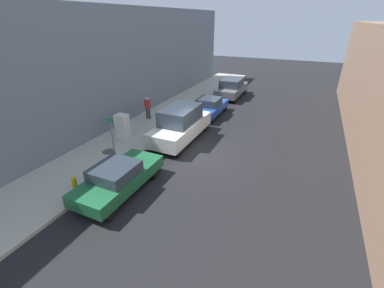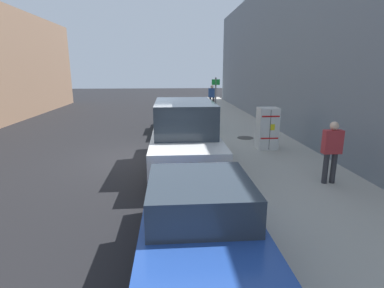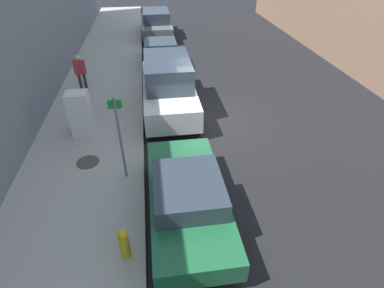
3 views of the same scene
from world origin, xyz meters
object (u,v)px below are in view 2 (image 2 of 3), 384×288
pedestrian_walking_far (332,148)px  pedestrian_standing_near (212,95)px  parked_van_white (184,136)px  discarded_refrigerator (267,128)px  parked_hatchback_blue (200,226)px  street_sign_post (215,103)px  parked_sedan_green (179,117)px  fire_hydrant (206,116)px

pedestrian_walking_far → pedestrian_standing_near: bearing=153.1°
pedestrian_walking_far → parked_van_white: size_ratio=0.32×
discarded_refrigerator → parked_van_white: (3.18, 1.62, 0.12)m
parked_van_white → parked_hatchback_blue: size_ratio=1.26×
street_sign_post → parked_sedan_green: 2.48m
street_sign_post → parked_hatchback_blue: street_sign_post is taller
street_sign_post → fire_hydrant: street_sign_post is taller
parked_hatchback_blue → pedestrian_standing_near: bearing=-98.5°
discarded_refrigerator → pedestrian_walking_far: size_ratio=0.95×
street_sign_post → pedestrian_standing_near: street_sign_post is taller
pedestrian_walking_far → parked_van_white: bearing=-148.6°
pedestrian_walking_far → parked_sedan_green: 8.72m
fire_hydrant → parked_hatchback_blue: bearing=82.7°
discarded_refrigerator → street_sign_post: street_sign_post is taller
pedestrian_standing_near → parked_sedan_green: pedestrian_standing_near is taller
pedestrian_walking_far → parked_hatchback_blue: 4.77m
parked_sedan_green → parked_van_white: parked_van_white is taller
street_sign_post → parked_hatchback_blue: (1.61, 9.19, -0.87)m
parked_sedan_green → parked_van_white: bearing=90.0°
fire_hydrant → parked_van_white: bearing=77.7°
pedestrian_walking_far → pedestrian_standing_near: (1.00, -15.08, 0.10)m
fire_hydrant → parked_hatchback_blue: (1.52, 11.91, 0.15)m
pedestrian_walking_far → parked_hatchback_blue: bearing=-81.9°
discarded_refrigerator → pedestrian_standing_near: 11.52m
street_sign_post → pedestrian_walking_far: size_ratio=1.56×
fire_hydrant → parked_van_white: 7.15m
fire_hydrant → pedestrian_standing_near: bearing=-100.9°
discarded_refrigerator → parked_hatchback_blue: discarded_refrigerator is taller
street_sign_post → pedestrian_standing_near: size_ratio=1.44×
pedestrian_walking_far → parked_hatchback_blue: pedestrian_walking_far is taller
pedestrian_standing_near → pedestrian_walking_far: bearing=80.8°
pedestrian_standing_near → parked_hatchback_blue: pedestrian_standing_near is taller
pedestrian_standing_near → parked_hatchback_blue: size_ratio=0.44×
parked_van_white → parked_hatchback_blue: 4.95m
parked_hatchback_blue → discarded_refrigerator: bearing=-115.8°
pedestrian_standing_near → parked_hatchback_blue: bearing=68.5°
fire_hydrant → parked_sedan_green: bearing=34.3°
pedestrian_standing_near → street_sign_post: bearing=70.0°
discarded_refrigerator → fire_hydrant: 5.61m
fire_hydrant → parked_sedan_green: 1.84m
pedestrian_walking_far → street_sign_post: bearing=167.9°
pedestrian_walking_far → parked_sedan_green: pedestrian_walking_far is taller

